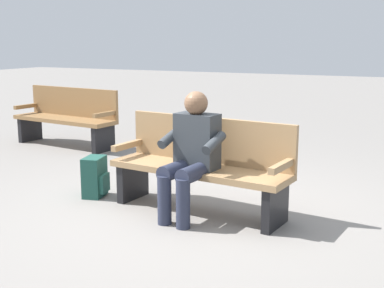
{
  "coord_description": "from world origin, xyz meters",
  "views": [
    {
      "loc": [
        -2.04,
        4.33,
        1.64
      ],
      "look_at": [
        -0.01,
        0.15,
        0.7
      ],
      "focal_mm": 48.35,
      "sensor_mm": 36.0,
      "label": 1
    }
  ],
  "objects_px": {
    "backpack": "(95,177)",
    "bench_far": "(67,116)",
    "bench_near": "(202,164)",
    "person_seated": "(191,152)"
  },
  "relations": [
    {
      "from": "backpack",
      "to": "bench_far",
      "type": "distance_m",
      "value": 2.87
    },
    {
      "from": "bench_near",
      "to": "person_seated",
      "type": "height_order",
      "value": "person_seated"
    },
    {
      "from": "person_seated",
      "to": "backpack",
      "type": "distance_m",
      "value": 1.28
    },
    {
      "from": "bench_near",
      "to": "person_seated",
      "type": "relative_size",
      "value": 1.56
    },
    {
      "from": "bench_near",
      "to": "bench_far",
      "type": "height_order",
      "value": "same"
    },
    {
      "from": "bench_near",
      "to": "bench_far",
      "type": "bearing_deg",
      "value": -24.9
    },
    {
      "from": "backpack",
      "to": "bench_far",
      "type": "bearing_deg",
      "value": -45.29
    },
    {
      "from": "person_seated",
      "to": "backpack",
      "type": "relative_size",
      "value": 2.76
    },
    {
      "from": "bench_near",
      "to": "backpack",
      "type": "distance_m",
      "value": 1.24
    },
    {
      "from": "person_seated",
      "to": "bench_far",
      "type": "distance_m",
      "value": 3.89
    }
  ]
}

